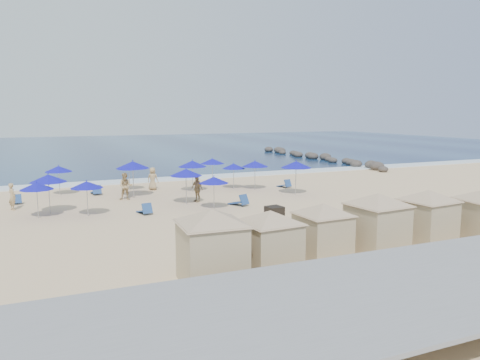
# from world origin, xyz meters

# --- Properties ---
(ground) EXTENTS (160.00, 160.00, 0.00)m
(ground) POSITION_xyz_m (0.00, 0.00, 0.00)
(ground) COLOR beige
(ground) RESTS_ON ground
(ocean) EXTENTS (160.00, 80.00, 0.06)m
(ocean) POSITION_xyz_m (0.00, 55.00, 0.03)
(ocean) COLOR #0D214A
(ocean) RESTS_ON ground
(surf_line) EXTENTS (160.00, 2.50, 0.08)m
(surf_line) POSITION_xyz_m (0.00, 15.50, 0.04)
(surf_line) COLOR white
(surf_line) RESTS_ON ground
(seawall) EXTENTS (160.00, 6.10, 1.22)m
(seawall) POSITION_xyz_m (0.00, -13.50, 0.65)
(seawall) COLOR gray
(seawall) RESTS_ON ground
(rock_jetty) EXTENTS (2.56, 26.66, 0.96)m
(rock_jetty) POSITION_xyz_m (24.01, 24.90, 0.36)
(rock_jetty) COLOR #302A28
(rock_jetty) RESTS_ON ground
(trash_bin) EXTENTS (0.92, 0.92, 0.84)m
(trash_bin) POSITION_xyz_m (3.56, -2.46, 0.42)
(trash_bin) COLOR black
(trash_bin) RESTS_ON ground
(cabana_0) EXTENTS (4.62, 4.62, 2.90)m
(cabana_0) POSITION_xyz_m (-2.75, -9.79, 1.66)
(cabana_0) COLOR tan
(cabana_0) RESTS_ON ground
(cabana_1) EXTENTS (4.11, 4.11, 2.59)m
(cabana_1) POSITION_xyz_m (-0.38, -9.60, 1.48)
(cabana_1) COLOR tan
(cabana_1) RESTS_ON ground
(cabana_2) EXTENTS (4.04, 4.04, 2.53)m
(cabana_2) POSITION_xyz_m (2.30, -9.06, 1.45)
(cabana_2) COLOR tan
(cabana_2) RESTS_ON ground
(cabana_3) EXTENTS (4.46, 4.46, 2.81)m
(cabana_3) POSITION_xyz_m (4.93, -9.20, 1.61)
(cabana_3) COLOR tan
(cabana_3) RESTS_ON ground
(cabana_4) EXTENTS (4.32, 4.32, 2.73)m
(cabana_4) POSITION_xyz_m (7.89, -9.07, 1.56)
(cabana_4) COLOR tan
(cabana_4) RESTS_ON ground
(umbrella_1) EXTENTS (1.86, 1.86, 2.12)m
(umbrella_1) POSITION_xyz_m (-8.29, 3.54, 1.84)
(umbrella_1) COLOR #A5A8AD
(umbrella_1) RESTS_ON ground
(umbrella_2) EXTENTS (1.93, 1.93, 2.20)m
(umbrella_2) POSITION_xyz_m (-6.80, 10.92, 1.91)
(umbrella_2) COLOR #A5A8AD
(umbrella_2) RESTS_ON ground
(umbrella_3) EXTENTS (2.13, 2.13, 2.42)m
(umbrella_3) POSITION_xyz_m (-7.64, 4.60, 2.10)
(umbrella_3) COLOR #A5A8AD
(umbrella_3) RESTS_ON ground
(umbrella_4) EXTENTS (2.32, 2.32, 2.64)m
(umbrella_4) POSITION_xyz_m (-2.08, 8.04, 2.29)
(umbrella_4) COLOR #A5A8AD
(umbrella_4) RESTS_ON ground
(umbrella_5) EXTENTS (1.85, 1.85, 2.11)m
(umbrella_5) POSITION_xyz_m (-5.66, 3.01, 1.83)
(umbrella_5) COLOR #A5A8AD
(umbrella_5) RESTS_ON ground
(umbrella_6) EXTENTS (1.85, 1.85, 2.11)m
(umbrella_6) POSITION_xyz_m (1.65, 1.86, 1.83)
(umbrella_6) COLOR #A5A8AD
(umbrella_6) RESTS_ON ground
(umbrella_7) EXTENTS (2.15, 2.15, 2.44)m
(umbrella_7) POSITION_xyz_m (2.41, 8.46, 2.12)
(umbrella_7) COLOR #A5A8AD
(umbrella_7) RESTS_ON ground
(umbrella_8) EXTENTS (2.11, 2.11, 2.41)m
(umbrella_8) POSITION_xyz_m (0.57, 4.11, 2.09)
(umbrella_8) COLOR #A5A8AD
(umbrella_8) RESTS_ON ground
(umbrella_9) EXTENTS (1.98, 1.98, 2.25)m
(umbrella_9) POSITION_xyz_m (4.96, 11.11, 1.95)
(umbrella_9) COLOR #A5A8AD
(umbrella_9) RESTS_ON ground
(umbrella_10) EXTENTS (2.03, 2.03, 2.31)m
(umbrella_10) POSITION_xyz_m (7.10, 7.48, 2.00)
(umbrella_10) COLOR #A5A8AD
(umbrella_10) RESTS_ON ground
(umbrella_11) EXTENTS (2.22, 2.22, 2.53)m
(umbrella_11) POSITION_xyz_m (8.87, 4.33, 2.19)
(umbrella_11) COLOR #A5A8AD
(umbrella_11) RESTS_ON ground
(umbrella_12) EXTENTS (1.85, 1.85, 2.10)m
(umbrella_12) POSITION_xyz_m (-1.79, 11.10, 1.82)
(umbrella_12) COLOR #A5A8AD
(umbrella_12) RESTS_ON ground
(umbrella_13) EXTENTS (1.81, 1.81, 2.07)m
(umbrella_13) POSITION_xyz_m (5.73, 8.45, 1.79)
(umbrella_13) COLOR #A5A8AD
(umbrella_13) RESTS_ON ground
(beach_chair_1) EXTENTS (0.66, 1.28, 0.68)m
(beach_chair_1) POSITION_xyz_m (-9.54, 8.64, 0.24)
(beach_chair_1) COLOR navy
(beach_chair_1) RESTS_ON ground
(beach_chair_2) EXTENTS (0.67, 1.38, 0.75)m
(beach_chair_2) POSITION_xyz_m (-4.38, 10.12, 0.26)
(beach_chair_2) COLOR navy
(beach_chair_2) RESTS_ON ground
(beach_chair_3) EXTENTS (0.77, 1.37, 0.71)m
(beach_chair_3) POSITION_xyz_m (-2.53, 2.20, 0.25)
(beach_chair_3) COLOR navy
(beach_chair_3) RESTS_ON ground
(beach_chair_4) EXTENTS (1.09, 1.54, 0.77)m
(beach_chair_4) POSITION_xyz_m (3.58, 2.28, 0.27)
(beach_chair_4) COLOR navy
(beach_chair_4) RESTS_ON ground
(beach_chair_5) EXTENTS (0.78, 1.35, 0.70)m
(beach_chair_5) POSITION_xyz_m (9.72, 7.42, 0.24)
(beach_chair_5) COLOR navy
(beach_chair_5) RESTS_ON ground
(beachgoer_0) EXTENTS (0.64, 0.72, 1.66)m
(beachgoer_0) POSITION_xyz_m (-9.69, 6.65, 0.83)
(beachgoer_0) COLOR tan
(beachgoer_0) RESTS_ON ground
(beachgoer_1) EXTENTS (1.06, 0.93, 1.86)m
(beachgoer_1) POSITION_xyz_m (-2.75, 7.24, 0.93)
(beachgoer_1) COLOR tan
(beachgoer_1) RESTS_ON ground
(beachgoer_2) EXTENTS (0.80, 1.12, 1.76)m
(beachgoer_2) POSITION_xyz_m (1.48, 4.64, 0.88)
(beachgoer_2) COLOR tan
(beachgoer_2) RESTS_ON ground
(beachgoer_3) EXTENTS (1.02, 0.95, 1.75)m
(beachgoer_3) POSITION_xyz_m (-0.13, 10.53, 0.87)
(beachgoer_3) COLOR tan
(beachgoer_3) RESTS_ON ground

